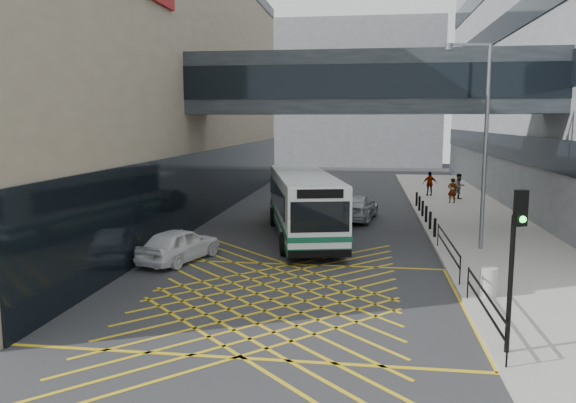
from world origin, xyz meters
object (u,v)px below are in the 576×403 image
at_px(car_dark, 286,201).
at_px(pedestrian_a, 452,191).
at_px(car_white, 179,244).
at_px(pedestrian_b, 459,186).
at_px(bus, 303,203).
at_px(car_silver, 356,207).
at_px(litter_bin, 488,282).
at_px(traffic_light, 515,248).
at_px(pedestrian_c, 430,184).
at_px(street_lamp, 481,134).

relative_size(car_dark, pedestrian_a, 2.44).
relative_size(car_white, pedestrian_b, 2.45).
height_order(bus, car_silver, bus).
bearing_deg(litter_bin, pedestrian_a, 84.83).
distance_m(car_silver, pedestrian_a, 9.14).
height_order(litter_bin, pedestrian_b, pedestrian_b).
distance_m(litter_bin, pedestrian_a, 20.90).
bearing_deg(pedestrian_b, traffic_light, -124.09).
bearing_deg(bus, pedestrian_a, 40.24).
relative_size(bus, traffic_light, 2.90).
bearing_deg(litter_bin, car_silver, 107.28).
bearing_deg(car_dark, pedestrian_b, -151.69).
bearing_deg(car_dark, car_silver, 150.09).
bearing_deg(pedestrian_a, traffic_light, 75.13).
xyz_separation_m(traffic_light, pedestrian_c, (1.24, 28.96, -1.68)).
bearing_deg(bus, pedestrian_c, 50.29).
bearing_deg(pedestrian_a, car_silver, 36.85).
bearing_deg(street_lamp, traffic_light, -104.41).
height_order(street_lamp, pedestrian_c, street_lamp).
bearing_deg(car_silver, car_white, 65.36).
bearing_deg(pedestrian_a, bus, 43.65).
height_order(car_white, car_silver, car_silver).
bearing_deg(pedestrian_a, car_white, 42.97).
bearing_deg(pedestrian_c, car_silver, 57.97).
xyz_separation_m(bus, pedestrian_b, (9.57, 13.78, -0.62)).
relative_size(pedestrian_a, pedestrian_b, 0.93).
height_order(street_lamp, litter_bin, street_lamp).
height_order(bus, pedestrian_a, bus).
bearing_deg(litter_bin, bus, 127.49).
xyz_separation_m(car_dark, litter_bin, (8.86, -16.85, -0.02)).
distance_m(bus, traffic_light, 15.09).
relative_size(street_lamp, pedestrian_a, 5.18).
bearing_deg(traffic_light, pedestrian_b, 62.07).
xyz_separation_m(street_lamp, litter_bin, (-0.90, -6.85, -4.49)).
relative_size(pedestrian_b, pedestrian_c, 1.02).
height_order(car_dark, car_silver, car_silver).
bearing_deg(car_silver, bus, 72.52).
relative_size(car_silver, traffic_light, 1.25).
bearing_deg(litter_bin, traffic_light, -95.48).
bearing_deg(bus, car_silver, 51.11).
bearing_deg(pedestrian_b, pedestrian_c, 111.78).
bearing_deg(street_lamp, litter_bin, -105.21).
bearing_deg(traffic_light, car_white, 121.95).
bearing_deg(pedestrian_c, pedestrian_a, 101.89).
bearing_deg(car_white, litter_bin, -179.32).
distance_m(traffic_light, pedestrian_a, 25.56).
xyz_separation_m(car_white, car_silver, (6.93, 10.67, 0.06)).
height_order(pedestrian_b, pedestrian_c, pedestrian_b).
height_order(pedestrian_a, pedestrian_b, pedestrian_b).
distance_m(car_white, litter_bin, 11.87).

